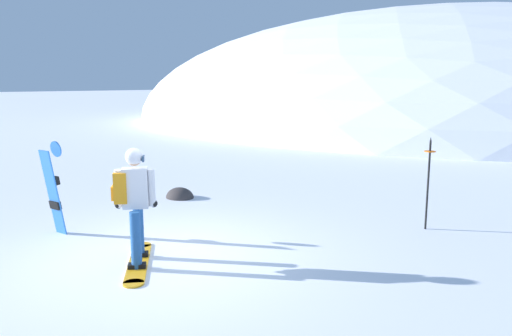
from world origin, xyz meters
The scene contains 6 objects.
ground_plane centered at (0.00, 0.00, 0.00)m, with size 300.00×300.00×0.00m, color white.
ridge_peak_main centered at (-4.42, 31.16, 0.00)m, with size 42.92×38.63×15.22m.
snowboarder_main centered at (-0.11, -0.43, 0.92)m, with size 1.34×1.42×1.71m.
spare_snowboard centered at (-2.32, -0.26, 0.83)m, with size 0.28×0.28×1.64m.
piste_marker_near centered at (2.93, 3.72, 0.97)m, with size 0.20×0.20×1.69m.
rock_dark centered at (-2.47, 3.02, 0.00)m, with size 0.69×0.58×0.48m.
Camera 1 is at (5.19, -5.07, 2.61)m, focal length 34.15 mm.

